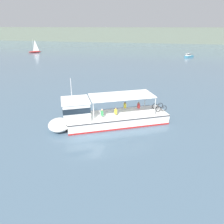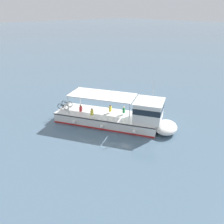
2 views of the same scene
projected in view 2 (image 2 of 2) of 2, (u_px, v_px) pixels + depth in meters
The scene contains 2 objects.
ground_plane at pixel (136, 124), 24.72m from camera, with size 400.00×400.00×0.00m, color slate.
ferry_main at pixel (121, 117), 24.09m from camera, with size 12.66×8.72×5.32m.
Camera 2 is at (-14.25, 16.99, 11.31)m, focal length 37.38 mm.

